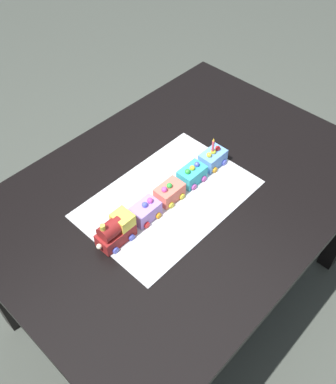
% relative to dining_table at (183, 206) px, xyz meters
% --- Properties ---
extents(ground_plane, '(8.00, 8.00, 0.00)m').
position_rel_dining_table_xyz_m(ground_plane, '(0.00, 0.00, -0.63)').
color(ground_plane, '#474C44').
extents(dining_table, '(1.40, 1.00, 0.74)m').
position_rel_dining_table_xyz_m(dining_table, '(0.00, 0.00, 0.00)').
color(dining_table, black).
rests_on(dining_table, ground).
extents(cake_board, '(0.60, 0.40, 0.00)m').
position_rel_dining_table_xyz_m(cake_board, '(-0.08, 0.00, 0.11)').
color(cake_board, silver).
rests_on(cake_board, dining_table).
extents(cake_locomotive, '(0.14, 0.08, 0.12)m').
position_rel_dining_table_xyz_m(cake_locomotive, '(-0.32, 0.00, 0.16)').
color(cake_locomotive, maroon).
rests_on(cake_locomotive, cake_board).
extents(cake_car_tanker_lavender, '(0.10, 0.08, 0.07)m').
position_rel_dining_table_xyz_m(cake_car_tanker_lavender, '(-0.19, 0.00, 0.14)').
color(cake_car_tanker_lavender, '#AD84E0').
rests_on(cake_car_tanker_lavender, cake_board).
extents(cake_car_hopper_coral, '(0.10, 0.08, 0.07)m').
position_rel_dining_table_xyz_m(cake_car_hopper_coral, '(-0.07, 0.00, 0.14)').
color(cake_car_hopper_coral, '#F27260').
rests_on(cake_car_hopper_coral, cake_board).
extents(cake_car_flatbed_turquoise, '(0.10, 0.08, 0.07)m').
position_rel_dining_table_xyz_m(cake_car_flatbed_turquoise, '(0.04, 0.00, 0.14)').
color(cake_car_flatbed_turquoise, '#38B7C6').
rests_on(cake_car_flatbed_turquoise, cake_board).
extents(cake_car_caboose_sky_blue, '(0.10, 0.08, 0.07)m').
position_rel_dining_table_xyz_m(cake_car_caboose_sky_blue, '(0.16, 0.00, 0.14)').
color(cake_car_caboose_sky_blue, '#669EEA').
rests_on(cake_car_caboose_sky_blue, cake_board).
extents(birthday_candle, '(0.01, 0.01, 0.06)m').
position_rel_dining_table_xyz_m(birthday_candle, '(0.16, 0.00, 0.21)').
color(birthday_candle, '#F24C59').
rests_on(birthday_candle, cake_car_caboose_sky_blue).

